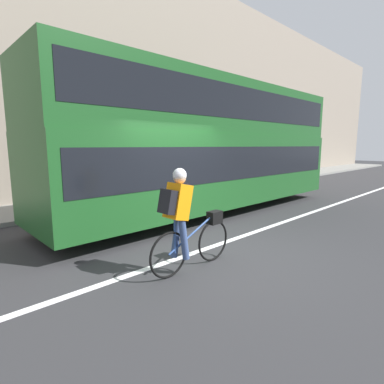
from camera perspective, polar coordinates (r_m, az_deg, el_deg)
ground_plane at (r=5.92m, az=5.35°, el=-11.05°), size 80.00×80.00×0.00m
road_center_line at (r=6.08m, az=3.49°, el=-10.45°), size 50.00×0.14×0.01m
sidewalk_curb at (r=10.71m, az=-19.81°, el=-2.16°), size 60.00×2.49×0.12m
building_facade at (r=12.16m, az=-23.99°, el=21.70°), size 60.00×0.30×9.72m
bus at (r=8.99m, az=3.38°, el=9.50°), size 9.97×2.43×3.79m
cyclist_on_bike at (r=4.71m, az=-1.46°, el=-4.85°), size 1.73×0.32×1.68m
trash_bin at (r=10.70m, az=-17.48°, el=0.99°), size 0.53×0.53×1.00m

